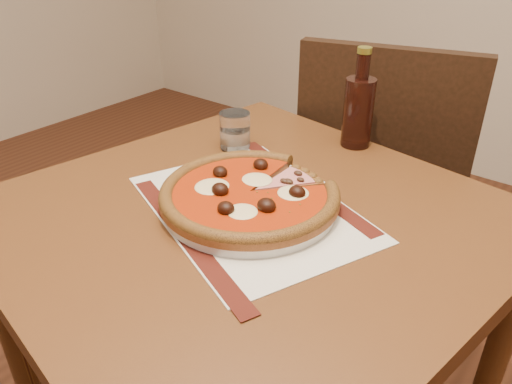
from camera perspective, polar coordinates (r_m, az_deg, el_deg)
table at (r=0.92m, az=-0.78°, el=-7.64°), size 0.92×0.92×0.75m
chair_far at (r=1.47m, az=14.17°, el=1.38°), size 0.54×0.54×0.93m
placemat at (r=0.87m, az=-0.72°, el=-1.79°), size 0.50×0.43×0.00m
plate at (r=0.86m, az=-0.72°, el=-1.23°), size 0.30×0.30×0.02m
pizza at (r=0.85m, az=-0.74°, el=-0.09°), size 0.31×0.31×0.04m
ham_slice at (r=0.89m, az=4.24°, el=0.81°), size 0.09×0.13×0.02m
water_glass at (r=1.08m, az=-2.42°, el=7.02°), size 0.08×0.08×0.08m
bottle at (r=1.10m, az=11.63°, el=9.29°), size 0.06×0.06×0.21m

